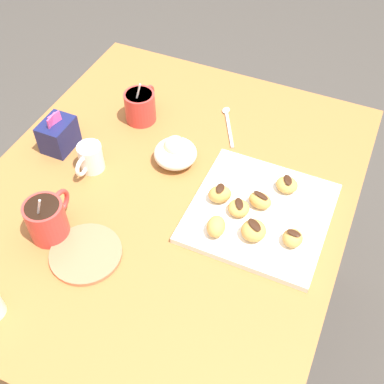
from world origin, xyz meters
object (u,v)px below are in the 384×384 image
at_px(ice_cream_bowl, 175,152).
at_px(beignet_6, 254,231).
at_px(dining_table, 166,223).
at_px(coffee_mug_red_left, 47,219).
at_px(sugar_caddy, 58,135).
at_px(beignet_2, 216,226).
at_px(pastry_plate_square, 260,213).
at_px(beignet_4, 220,194).
at_px(cream_pitcher_white, 90,157).
at_px(beignet_5, 260,200).
at_px(beignet_1, 293,238).
at_px(beignet_3, 239,207).
at_px(coffee_mug_red_right, 140,105).
at_px(beignet_0, 287,185).
at_px(saucer_coral_left, 86,254).

height_order(ice_cream_bowl, beignet_6, ice_cream_bowl).
xyz_separation_m(dining_table, coffee_mug_red_left, (-0.21, 0.17, 0.18)).
distance_m(sugar_caddy, beignet_2, 0.49).
bearing_deg(ice_cream_bowl, pastry_plate_square, -107.25).
relative_size(beignet_4, beignet_6, 0.96).
bearing_deg(cream_pitcher_white, beignet_4, -86.82).
bearing_deg(beignet_5, sugar_caddy, 90.64).
distance_m(dining_table, ice_cream_bowl, 0.19).
relative_size(cream_pitcher_white, beignet_1, 2.26).
relative_size(beignet_2, beignet_6, 0.97).
xyz_separation_m(pastry_plate_square, coffee_mug_red_left, (-0.24, 0.41, 0.04)).
distance_m(beignet_1, beignet_2, 0.17).
height_order(beignet_1, beignet_5, same).
xyz_separation_m(beignet_1, beignet_3, (0.04, 0.13, -0.00)).
bearing_deg(coffee_mug_red_right, beignet_4, -122.68).
distance_m(coffee_mug_red_right, beignet_1, 0.56).
bearing_deg(beignet_4, beignet_2, -163.31).
relative_size(cream_pitcher_white, beignet_0, 2.02).
relative_size(coffee_mug_red_right, beignet_6, 2.35).
distance_m(ice_cream_bowl, beignet_4, 0.17).
bearing_deg(pastry_plate_square, beignet_5, 25.65).
relative_size(ice_cream_bowl, saucer_coral_left, 0.69).
bearing_deg(saucer_coral_left, sugar_caddy, 42.40).
xyz_separation_m(beignet_5, beignet_6, (-0.09, -0.01, 0.00)).
height_order(sugar_caddy, beignet_0, sugar_caddy).
bearing_deg(beignet_0, beignet_2, 150.14).
bearing_deg(dining_table, beignet_4, -82.68).
relative_size(pastry_plate_square, cream_pitcher_white, 2.94).
distance_m(pastry_plate_square, saucer_coral_left, 0.40).
xyz_separation_m(saucer_coral_left, beignet_3, (0.24, -0.26, 0.03)).
bearing_deg(pastry_plate_square, coffee_mug_red_left, 120.15).
bearing_deg(saucer_coral_left, cream_pitcher_white, 28.43).
bearing_deg(beignet_3, coffee_mug_red_right, 59.72).
height_order(cream_pitcher_white, sugar_caddy, sugar_caddy).
bearing_deg(beignet_6, beignet_3, 44.06).
height_order(pastry_plate_square, cream_pitcher_white, cream_pitcher_white).
distance_m(coffee_mug_red_left, sugar_caddy, 0.28).
distance_m(saucer_coral_left, beignet_4, 0.33).
bearing_deg(beignet_5, pastry_plate_square, -154.35).
distance_m(coffee_mug_red_left, ice_cream_bowl, 0.35).
distance_m(dining_table, coffee_mug_red_left, 0.33).
distance_m(sugar_caddy, beignet_4, 0.45).
bearing_deg(coffee_mug_red_left, coffee_mug_red_right, -0.00).
distance_m(saucer_coral_left, beignet_6, 0.36).
relative_size(sugar_caddy, beignet_0, 2.05).
relative_size(dining_table, coffee_mug_red_left, 7.10).
distance_m(coffee_mug_red_right, beignet_0, 0.45).
xyz_separation_m(coffee_mug_red_right, beignet_0, (-0.11, -0.44, -0.01)).
xyz_separation_m(pastry_plate_square, beignet_1, (-0.06, -0.09, 0.02)).
bearing_deg(dining_table, beignet_0, -67.48).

